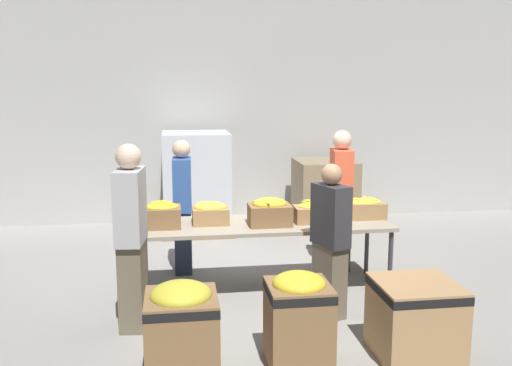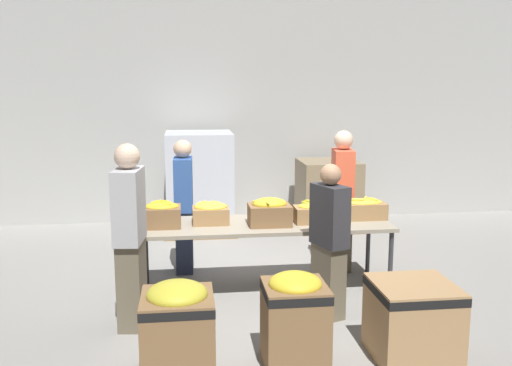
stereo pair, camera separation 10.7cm
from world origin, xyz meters
The scene contains 17 objects.
ground_plane centered at (0.00, 0.00, 0.00)m, with size 30.00×30.00×0.00m, color gray.
wall_back centered at (0.00, 3.42, 2.00)m, with size 16.00×0.08×4.00m.
sorting_table centered at (0.00, 0.00, 0.72)m, with size 2.73×0.87×0.76m.
banana_box_0 centered at (-1.10, -0.02, 0.90)m, with size 0.39×0.34×0.28m.
banana_box_1 centered at (-0.58, 0.07, 0.88)m, with size 0.39×0.33×0.24m.
banana_box_2 centered at (0.04, -0.10, 0.91)m, with size 0.45×0.34×0.30m.
banana_box_3 centered at (0.54, -0.04, 0.88)m, with size 0.42×0.29×0.24m.
banana_box_4 centered at (1.13, 0.08, 0.88)m, with size 0.48×0.31×0.24m.
volunteer_0 centered at (-1.36, -0.78, 0.86)m, with size 0.28×0.49×1.73m.
volunteer_1 centered at (1.04, 0.64, 0.85)m, with size 0.29×0.48×1.71m.
volunteer_2 centered at (-0.87, 0.78, 0.80)m, with size 0.23×0.44×1.61m.
volunteer_3 centered at (0.52, -0.78, 0.75)m, with size 0.33×0.45×1.51m.
donation_bin_0 centered at (-0.92, -1.71, 0.39)m, with size 0.57×0.57×0.74m.
donation_bin_1 centered at (0.01, -1.71, 0.41)m, with size 0.51×0.51×0.77m.
donation_bin_2 centered at (1.00, -1.71, 0.35)m, with size 0.66×0.66×0.64m.
pallet_stack_0 centered at (1.39, 2.65, 0.52)m, with size 0.98×0.98×1.07m.
pallet_stack_1 centered at (-0.63, 2.68, 0.75)m, with size 1.09×1.09×1.53m.
Camera 2 is at (-0.84, -5.97, 2.26)m, focal length 40.00 mm.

